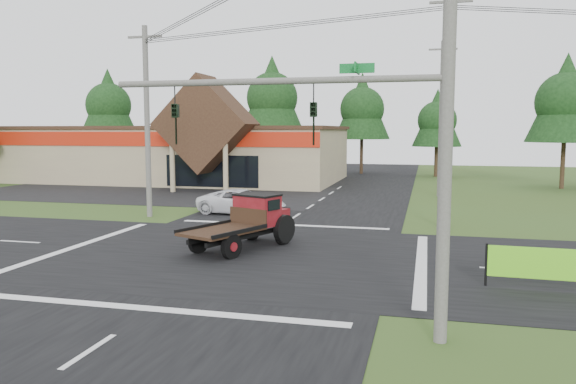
% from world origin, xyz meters
% --- Properties ---
extents(ground, '(120.00, 120.00, 0.00)m').
position_xyz_m(ground, '(0.00, 0.00, 0.00)').
color(ground, '#394F1C').
rests_on(ground, ground).
extents(road_ns, '(12.00, 120.00, 0.02)m').
position_xyz_m(road_ns, '(0.00, 0.00, 0.01)').
color(road_ns, black).
rests_on(road_ns, ground).
extents(road_ew, '(120.00, 12.00, 0.02)m').
position_xyz_m(road_ew, '(0.00, 0.00, 0.01)').
color(road_ew, black).
rests_on(road_ew, ground).
extents(parking_apron, '(28.00, 14.00, 0.02)m').
position_xyz_m(parking_apron, '(-14.00, 19.00, 0.01)').
color(parking_apron, black).
rests_on(parking_apron, ground).
extents(cvs_building, '(30.40, 18.20, 9.19)m').
position_xyz_m(cvs_building, '(-15.70, 29.57, 2.78)').
color(cvs_building, tan).
rests_on(cvs_building, ground).
extents(traffic_signal_mast, '(8.12, 0.24, 7.00)m').
position_xyz_m(traffic_signal_mast, '(5.82, -7.50, 4.43)').
color(traffic_signal_mast, '#595651').
rests_on(traffic_signal_mast, ground).
extents(utility_pole_nr, '(2.00, 0.30, 11.00)m').
position_xyz_m(utility_pole_nr, '(7.50, -7.50, 5.64)').
color(utility_pole_nr, '#595651').
rests_on(utility_pole_nr, ground).
extents(utility_pole_nw, '(2.00, 0.30, 10.50)m').
position_xyz_m(utility_pole_nw, '(-8.00, 8.00, 5.39)').
color(utility_pole_nw, '#595651').
rests_on(utility_pole_nw, ground).
extents(utility_pole_ne, '(2.00, 0.30, 11.50)m').
position_xyz_m(utility_pole_ne, '(8.00, 8.00, 5.89)').
color(utility_pole_ne, '#595651').
rests_on(utility_pole_ne, ground).
extents(utility_pole_n, '(2.00, 0.30, 11.20)m').
position_xyz_m(utility_pole_n, '(8.00, 22.00, 5.74)').
color(utility_pole_n, '#595651').
rests_on(utility_pole_n, ground).
extents(tree_row_a, '(6.72, 6.72, 12.12)m').
position_xyz_m(tree_row_a, '(-30.00, 40.00, 8.05)').
color(tree_row_a, '#332316').
rests_on(tree_row_a, ground).
extents(tree_row_b, '(5.60, 5.60, 10.10)m').
position_xyz_m(tree_row_b, '(-20.00, 42.00, 6.70)').
color(tree_row_b, '#332316').
rests_on(tree_row_b, ground).
extents(tree_row_c, '(7.28, 7.28, 13.13)m').
position_xyz_m(tree_row_c, '(-10.00, 41.00, 8.72)').
color(tree_row_c, '#332316').
rests_on(tree_row_c, ground).
extents(tree_row_d, '(6.16, 6.16, 11.11)m').
position_xyz_m(tree_row_d, '(0.00, 42.00, 7.38)').
color(tree_row_d, '#332316').
rests_on(tree_row_d, ground).
extents(tree_row_e, '(5.04, 5.04, 9.09)m').
position_xyz_m(tree_row_e, '(8.00, 40.00, 6.03)').
color(tree_row_e, '#332316').
rests_on(tree_row_e, ground).
extents(tree_side_ne, '(6.16, 6.16, 11.11)m').
position_xyz_m(tree_side_ne, '(18.00, 30.00, 7.38)').
color(tree_side_ne, '#332316').
rests_on(tree_side_ne, ground).
extents(antique_flatbed_truck, '(3.88, 5.68, 2.22)m').
position_xyz_m(antique_flatbed_truck, '(-0.20, 0.96, 1.11)').
color(antique_flatbed_truck, '#600D10').
rests_on(antique_flatbed_truck, ground).
extents(roadside_banner, '(3.99, 0.24, 1.36)m').
position_xyz_m(roadside_banner, '(10.92, -2.44, 0.68)').
color(roadside_banner, '#6AD71C').
rests_on(roadside_banner, ground).
extents(white_pickup, '(5.39, 2.95, 1.43)m').
position_xyz_m(white_pickup, '(-3.25, 10.17, 0.72)').
color(white_pickup, white).
rests_on(white_pickup, ground).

